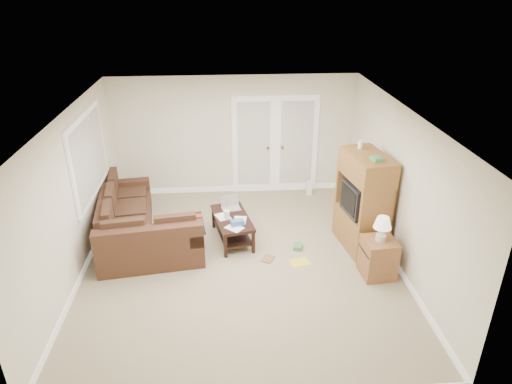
{
  "coord_description": "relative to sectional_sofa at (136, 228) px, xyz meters",
  "views": [
    {
      "loc": [
        -0.22,
        -6.27,
        4.26
      ],
      "look_at": [
        0.27,
        0.34,
        1.1
      ],
      "focal_mm": 32.0,
      "sensor_mm": 36.0,
      "label": 1
    }
  ],
  "objects": [
    {
      "name": "wall_front",
      "position": [
        1.78,
        -3.47,
        0.94
      ],
      "size": [
        5.0,
        0.02,
        2.5
      ],
      "primitive_type": "cube",
      "color": "silver",
      "rests_on": "floor"
    },
    {
      "name": "space_heater",
      "position": [
        3.35,
        1.73,
        -0.16
      ],
      "size": [
        0.13,
        0.11,
        0.29
      ],
      "primitive_type": "cube",
      "rotation": [
        0.0,
        0.0,
        -0.15
      ],
      "color": "white",
      "rests_on": "floor"
    },
    {
      "name": "wall_left",
      "position": [
        -0.72,
        -0.72,
        0.94
      ],
      "size": [
        0.02,
        5.5,
        2.5
      ],
      "primitive_type": "cube",
      "color": "silver",
      "rests_on": "floor"
    },
    {
      "name": "wall_back",
      "position": [
        1.78,
        2.03,
        0.94
      ],
      "size": [
        5.0,
        0.02,
        2.5
      ],
      "primitive_type": "cube",
      "color": "silver",
      "rests_on": "floor"
    },
    {
      "name": "ceiling",
      "position": [
        1.78,
        -0.72,
        2.19
      ],
      "size": [
        5.0,
        5.5,
        0.02
      ],
      "primitive_type": "cube",
      "color": "white",
      "rests_on": "wall_back"
    },
    {
      "name": "floor",
      "position": [
        1.78,
        -0.72,
        -0.31
      ],
      "size": [
        5.5,
        5.5,
        0.0
      ],
      "primitive_type": "plane",
      "color": "gray",
      "rests_on": "ground"
    },
    {
      "name": "french_doors",
      "position": [
        2.63,
        2.0,
        0.73
      ],
      "size": [
        1.8,
        0.05,
        2.13
      ],
      "color": "white",
      "rests_on": "floor"
    },
    {
      "name": "sectional_sofa",
      "position": [
        0.0,
        0.0,
        0.0
      ],
      "size": [
        2.04,
        2.65,
        0.79
      ],
      "rotation": [
        0.0,
        0.0,
        0.14
      ],
      "color": "#492B1C",
      "rests_on": "floor"
    },
    {
      "name": "floor_book",
      "position": [
        2.15,
        -0.64,
        -0.3
      ],
      "size": [
        0.25,
        0.28,
        0.02
      ],
      "primitive_type": "imported",
      "rotation": [
        0.0,
        0.0,
        -0.47
      ],
      "color": "brown",
      "rests_on": "floor"
    },
    {
      "name": "wall_right",
      "position": [
        4.28,
        -0.72,
        0.94
      ],
      "size": [
        0.02,
        5.5,
        2.5
      ],
      "primitive_type": "cube",
      "color": "silver",
      "rests_on": "floor"
    },
    {
      "name": "tv_armoire",
      "position": [
        3.85,
        -0.34,
        0.54
      ],
      "size": [
        0.73,
        1.13,
        1.8
      ],
      "rotation": [
        0.0,
        0.0,
        0.16
      ],
      "color": "brown",
      "rests_on": "floor"
    },
    {
      "name": "floor_magazine",
      "position": [
        2.74,
        -0.81,
        -0.31
      ],
      "size": [
        0.36,
        0.31,
        0.01
      ],
      "primitive_type": "cube",
      "rotation": [
        0.0,
        0.0,
        0.23
      ],
      "color": "yellow",
      "rests_on": "floor"
    },
    {
      "name": "window_left",
      "position": [
        -0.68,
        0.28,
        1.24
      ],
      "size": [
        0.05,
        1.92,
        1.42
      ],
      "color": "white",
      "rests_on": "wall_left"
    },
    {
      "name": "coffee_table",
      "position": [
        1.66,
        0.01,
        -0.06
      ],
      "size": [
        0.77,
        1.21,
        0.76
      ],
      "rotation": [
        0.0,
        0.0,
        0.2
      ],
      "color": "black",
      "rests_on": "floor"
    },
    {
      "name": "side_cabinet",
      "position": [
        3.88,
        -1.23,
        0.06
      ],
      "size": [
        0.52,
        0.52,
        1.02
      ],
      "rotation": [
        0.0,
        0.0,
        0.08
      ],
      "color": "brown",
      "rests_on": "floor"
    },
    {
      "name": "floor_greenbox",
      "position": [
        2.78,
        -0.39,
        -0.27
      ],
      "size": [
        0.19,
        0.22,
        0.07
      ],
      "primitive_type": "cube",
      "rotation": [
        0.0,
        0.0,
        -0.3
      ],
      "color": "#3D874B",
      "rests_on": "floor"
    },
    {
      "name": "baseboards",
      "position": [
        1.78,
        -0.72,
        -0.26
      ],
      "size": [
        5.0,
        5.5,
        0.1
      ],
      "primitive_type": null,
      "color": "white",
      "rests_on": "floor"
    }
  ]
}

